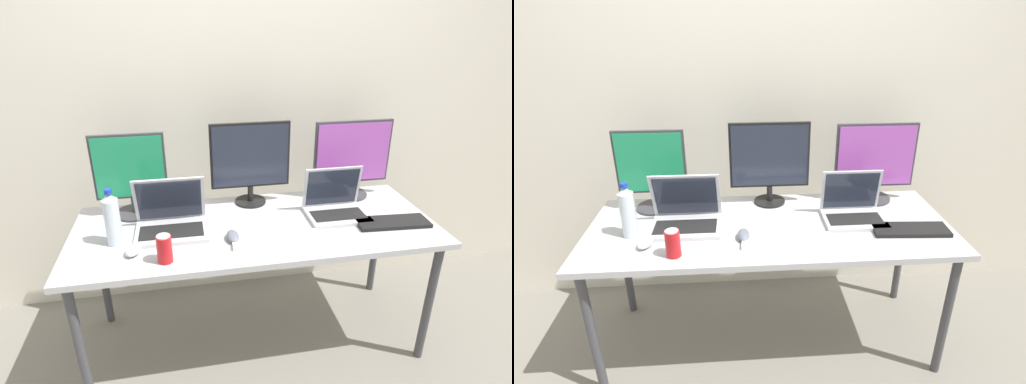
# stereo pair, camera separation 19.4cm
# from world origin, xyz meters

# --- Properties ---
(ground_plane) EXTENTS (16.00, 16.00, 0.00)m
(ground_plane) POSITION_xyz_m (0.00, 0.00, 0.00)
(ground_plane) COLOR gray
(wall_back) EXTENTS (7.00, 0.08, 2.60)m
(wall_back) POSITION_xyz_m (0.00, 0.59, 1.30)
(wall_back) COLOR silver
(wall_back) RESTS_ON ground
(work_desk) EXTENTS (1.81, 0.72, 0.74)m
(work_desk) POSITION_xyz_m (0.00, 0.00, 0.68)
(work_desk) COLOR #424247
(work_desk) RESTS_ON ground
(monitor_left) EXTENTS (0.37, 0.21, 0.44)m
(monitor_left) POSITION_xyz_m (-0.61, 0.24, 0.97)
(monitor_left) COLOR #38383D
(monitor_left) RESTS_ON work_desk
(monitor_center) EXTENTS (0.43, 0.17, 0.46)m
(monitor_center) POSITION_xyz_m (0.02, 0.26, 0.99)
(monitor_center) COLOR black
(monitor_center) RESTS_ON work_desk
(monitor_right) EXTENTS (0.45, 0.22, 0.44)m
(monitor_right) POSITION_xyz_m (0.60, 0.26, 0.97)
(monitor_right) COLOR #38383D
(monitor_right) RESTS_ON work_desk
(laptop_silver) EXTENTS (0.34, 0.26, 0.26)m
(laptop_silver) POSITION_xyz_m (-0.42, 0.02, 0.80)
(laptop_silver) COLOR silver
(laptop_silver) RESTS_ON work_desk
(laptop_secondary) EXTENTS (0.31, 0.23, 0.25)m
(laptop_secondary) POSITION_xyz_m (0.43, 0.04, 0.80)
(laptop_secondary) COLOR silver
(laptop_secondary) RESTS_ON work_desk
(keyboard_main) EXTENTS (0.43, 0.16, 0.02)m
(keyboard_main) POSITION_xyz_m (0.07, -0.18, 0.75)
(keyboard_main) COLOR white
(keyboard_main) RESTS_ON work_desk
(keyboard_aux) EXTENTS (0.37, 0.15, 0.02)m
(keyboard_aux) POSITION_xyz_m (0.68, -0.12, 0.75)
(keyboard_aux) COLOR black
(keyboard_aux) RESTS_ON work_desk
(mouse_by_keyboard) EXTENTS (0.06, 0.11, 0.04)m
(mouse_by_keyboard) POSITION_xyz_m (-0.13, -0.13, 0.76)
(mouse_by_keyboard) COLOR slate
(mouse_by_keyboard) RESTS_ON work_desk
(mouse_by_laptop) EXTENTS (0.09, 0.11, 0.04)m
(mouse_by_laptop) POSITION_xyz_m (-0.58, -0.17, 0.76)
(mouse_by_laptop) COLOR silver
(mouse_by_laptop) RESTS_ON work_desk
(water_bottle) EXTENTS (0.07, 0.07, 0.27)m
(water_bottle) POSITION_xyz_m (-0.67, -0.06, 0.87)
(water_bottle) COLOR silver
(water_bottle) RESTS_ON work_desk
(soda_can_near_keyboard) EXTENTS (0.07, 0.07, 0.13)m
(soda_can_near_keyboard) POSITION_xyz_m (-0.44, -0.25, 0.80)
(soda_can_near_keyboard) COLOR red
(soda_can_near_keyboard) RESTS_ON work_desk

